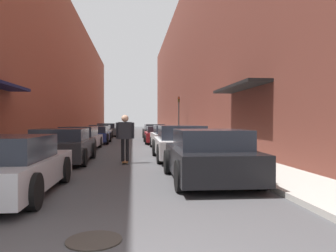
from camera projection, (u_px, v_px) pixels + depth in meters
ground at (128, 140)px, 26.64m from camera, size 134.81×134.81×0.00m
curb_strip_left at (86, 136)px, 32.28m from camera, size 1.80×61.28×0.12m
curb_strip_right at (171, 136)px, 33.18m from camera, size 1.80×61.28×0.12m
building_row_left at (56, 74)px, 31.89m from camera, size 4.90×61.28×12.31m
building_row_right at (199, 67)px, 33.39m from camera, size 4.90×61.28×14.04m
parked_car_left_0 at (5, 167)px, 6.56m from camera, size 1.97×4.04×1.21m
parked_car_left_1 at (62, 146)px, 11.87m from camera, size 2.05×4.08×1.24m
parked_car_left_2 at (80, 139)px, 17.07m from camera, size 1.93×4.77×1.23m
parked_car_left_3 at (95, 135)px, 22.33m from camera, size 1.98×4.28×1.17m
parked_car_left_4 at (100, 132)px, 27.64m from camera, size 1.92×4.28×1.20m
parked_car_left_5 at (107, 130)px, 32.85m from camera, size 2.05×4.15×1.31m
parked_car_right_0 at (209, 156)px, 8.16m from camera, size 1.97×4.00×1.30m
parked_car_right_1 at (180, 143)px, 12.87m from camera, size 2.02×4.37×1.33m
parked_car_right_2 at (169, 137)px, 17.77m from camera, size 1.98×3.98×1.29m
parked_car_right_3 at (159, 135)px, 22.52m from camera, size 2.07×4.44×1.17m
parked_car_right_4 at (154, 131)px, 28.39m from camera, size 1.95×4.67×1.26m
skateboarder at (125, 134)px, 11.66m from camera, size 0.66×0.78×1.73m
manhole_cover at (94, 240)px, 4.08m from camera, size 0.70×0.70×0.02m
traffic_light at (179, 112)px, 28.69m from camera, size 0.16×0.22×3.53m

